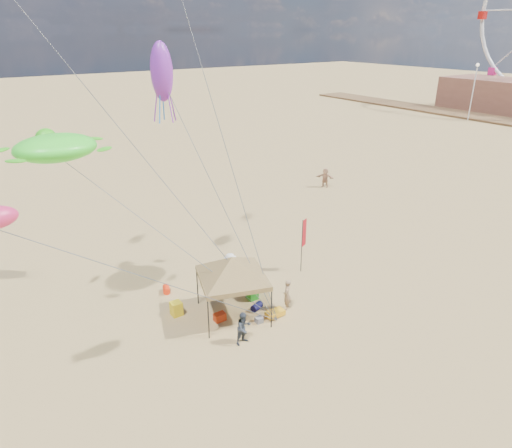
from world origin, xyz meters
The scene contains 19 objects.
ground centered at (0.00, 0.00, 0.00)m, with size 280.00×280.00×0.00m, color tan.
canopy_tent centered at (-1.95, 2.10, 3.02)m, with size 5.60×5.60×3.63m.
feather_flag centered at (3.67, 3.69, 2.11)m, with size 0.45×0.22×3.17m.
cooler_red centered at (-2.72, 2.07, 0.19)m, with size 0.54×0.38×0.38m, color #BB2E0E.
cooler_blue centered at (0.70, 5.68, 0.19)m, with size 0.54×0.38×0.38m, color #2715AC.
bag_navy centered at (-0.76, 1.82, 0.18)m, with size 0.36×0.36×0.60m, color #0E0D3C.
bag_orange centered at (-3.77, 5.83, 0.18)m, with size 0.36×0.36×0.60m, color #FC300E.
chair_green centered at (-0.38, 2.79, 0.35)m, with size 0.50×0.50×0.70m, color #1B8A19.
chair_yellow centered at (-4.20, 3.65, 0.35)m, with size 0.50×0.50×0.70m, color yellow.
crate_grey centered at (-1.27, 0.89, 0.14)m, with size 0.34×0.30×0.28m, color slate.
beach_cart centered at (-0.37, 0.83, 0.20)m, with size 0.90×0.50×0.24m, color gold.
person_near_a centered at (0.52, 1.07, 0.80)m, with size 0.58×0.38×1.60m, color #A17F5C.
person_near_b centered at (-2.67, 0.02, 0.77)m, with size 0.75×0.58×1.54m, color #313843.
person_near_c centered at (-0.54, 4.63, 0.92)m, with size 1.19×0.68×1.84m, color white.
person_far_c centered at (14.94, 14.20, 0.85)m, with size 1.58×0.50×1.71m, color tan.
building_north centered at (67.00, 30.00, 2.60)m, with size 10.00×14.00×5.20m, color #8C5947.
lamp_north centered at (55.00, 26.00, 5.52)m, with size 0.50×0.50×8.25m.
turtle_kite centered at (-7.86, 6.35, 8.17)m, with size 3.37×2.70×1.12m, color #3CFF2F.
squid_kite centered at (-2.48, 7.24, 10.90)m, with size 1.06×1.06×2.75m, color purple.
Camera 1 is at (-11.49, -13.85, 12.70)m, focal length 31.97 mm.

